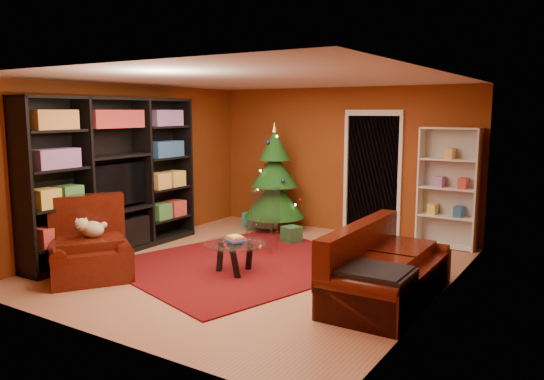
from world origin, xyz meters
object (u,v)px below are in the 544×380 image
Objects in this scene: white_bookshelf at (448,188)px; sofa at (389,263)px; media_unit at (115,176)px; armchair at (90,246)px; dog at (93,229)px; coffee_table at (235,258)px; acrylic_chair at (262,224)px; christmas_tree at (275,178)px; gift_box_green at (292,234)px; rug at (244,263)px; gift_box_teal at (252,219)px.

sofa is at bearing -86.83° from white_bookshelf.
media_unit reaches higher than sofa.
armchair is 3.84m from sofa.
coffee_table is (1.53, 1.08, -0.41)m from dog.
sofa is 2.58m from acrylic_chair.
gift_box_green is at bearing -41.18° from christmas_tree.
christmas_tree is 3.78m from armchair.
rug is at bearing -87.53° from gift_box_green.
acrylic_chair is (-0.29, 1.11, 0.23)m from coffee_table.
coffee_table is at bearing -122.52° from white_bookshelf.
christmas_tree is 3.69m from dog.
dog is at bearing -129.51° from white_bookshelf.
sofa is (3.08, -2.40, -0.52)m from christmas_tree.
acrylic_chair is (-0.13, 0.66, 0.44)m from rug.
sofa is (3.61, 1.30, 0.02)m from armchair.
white_bookshelf is at bearing 55.73° from coffee_table.
armchair is (-3.54, -4.12, -0.54)m from white_bookshelf.
rug is at bearing -68.99° from christmas_tree.
dog is (-0.03, -3.65, 0.50)m from gift_box_teal.
coffee_table is at bearing -59.85° from gift_box_teal.
white_bookshelf is 4.94× the size of dog.
sofa is (0.07, -2.82, -0.52)m from white_bookshelf.
media_unit is at bearing -177.65° from coffee_table.
dog is at bearing -56.19° from media_unit.
media_unit reaches higher than armchair.
media_unit is 1.51× the size of sofa.
media_unit reaches higher than rug.
white_bookshelf is at bearing 25.43° from gift_box_green.
white_bookshelf is 2.35× the size of coffee_table.
white_bookshelf is at bearing -6.69° from dog.
coffee_table is (1.51, 1.14, -0.20)m from armchair.
white_bookshelf reaches higher than acrylic_chair.
media_unit is 1.56× the size of christmas_tree.
rug is at bearing -5.66° from armchair.
armchair is at bearing -112.86° from gift_box_green.
armchair is 2.72× the size of dog.
armchair is at bearing -128.93° from white_bookshelf.
christmas_tree is at bearing 138.82° from gift_box_green.
gift_box_green is 2.93m from sofa.
dog is 2.52m from acrylic_chair.
acrylic_chair is at bearing -50.56° from gift_box_teal.
gift_box_green is 0.25× the size of armchair.
dog is at bearing -90.48° from gift_box_teal.
gift_box_green is 3.29m from dog.
sofa is (2.27, -0.29, 0.43)m from rug.
christmas_tree is 3.94m from sofa.
gift_box_teal is at bearing 120.15° from coffee_table.
white_bookshelf is 3.02m from acrylic_chair.
gift_box_teal is 2.98m from coffee_table.
gift_box_teal is 1.43m from gift_box_green.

